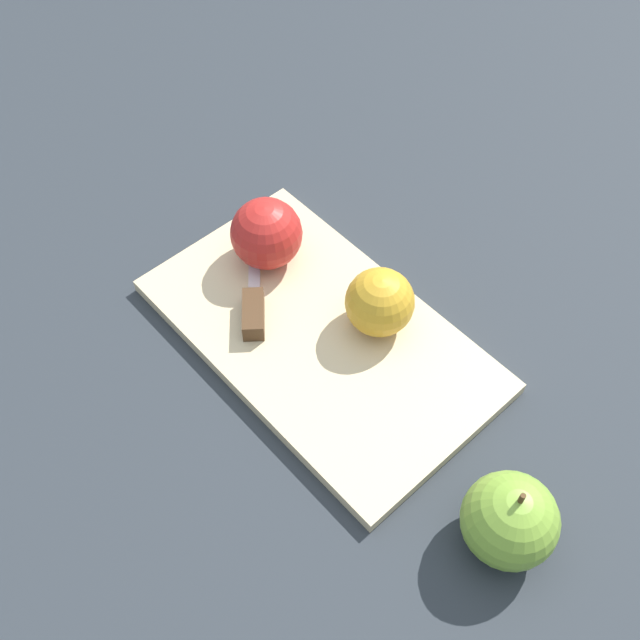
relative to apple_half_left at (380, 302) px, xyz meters
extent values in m
plane|color=#282D33|center=(0.03, 0.06, -0.05)|extent=(4.00, 4.00, 0.00)
cube|color=#D1B789|center=(0.03, 0.06, -0.05)|extent=(0.43, 0.29, 0.02)
sphere|color=gold|center=(0.00, 0.00, 0.00)|extent=(0.08, 0.08, 0.08)
cylinder|color=beige|center=(0.00, -0.01, 0.00)|extent=(0.07, 0.04, 0.07)
sphere|color=red|center=(0.15, 0.05, 0.00)|extent=(0.08, 0.08, 0.08)
cylinder|color=beige|center=(0.14, 0.05, 0.00)|extent=(0.03, 0.08, 0.08)
cube|color=silver|center=(0.15, 0.07, -0.04)|extent=(0.10, 0.06, 0.00)
cube|color=#472D19|center=(0.08, 0.11, -0.03)|extent=(0.06, 0.05, 0.02)
sphere|color=olive|center=(-0.26, 0.04, -0.01)|extent=(0.09, 0.09, 0.09)
cylinder|color=#4C3319|center=(-0.26, 0.04, 0.04)|extent=(0.01, 0.00, 0.01)
camera|label=1|loc=(-0.37, 0.32, 0.64)|focal=42.00mm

